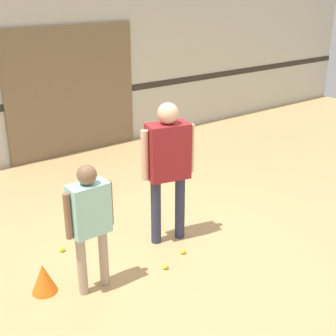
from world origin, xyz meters
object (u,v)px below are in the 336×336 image
at_px(person_instructor, 168,159).
at_px(racket_spare_on_floor, 79,209).
at_px(tennis_ball_stray_right, 165,266).
at_px(tennis_ball_near_instructor, 183,251).
at_px(tennis_ball_stray_left, 62,249).
at_px(training_cone, 44,278).
at_px(tennis_ball_by_spare_racket, 103,207).
at_px(person_student_left, 90,215).

height_order(person_instructor, racket_spare_on_floor, person_instructor).
xyz_separation_m(racket_spare_on_floor, tennis_ball_stray_right, (0.12, -1.87, 0.02)).
height_order(racket_spare_on_floor, tennis_ball_stray_right, tennis_ball_stray_right).
relative_size(tennis_ball_near_instructor, tennis_ball_stray_left, 1.00).
relative_size(person_instructor, racket_spare_on_floor, 3.49).
relative_size(tennis_ball_stray_right, training_cone, 0.21).
bearing_deg(tennis_ball_by_spare_racket, racket_spare_on_floor, 145.52).
bearing_deg(person_student_left, tennis_ball_stray_right, -12.40).
bearing_deg(person_student_left, tennis_ball_by_spare_racket, 56.61).
xyz_separation_m(tennis_ball_near_instructor, tennis_ball_by_spare_racket, (-0.19, 1.55, 0.00)).
bearing_deg(training_cone, person_student_left, -30.32).
bearing_deg(tennis_ball_stray_left, person_student_left, -91.94).
height_order(person_student_left, training_cone, person_student_left).
bearing_deg(tennis_ball_near_instructor, training_cone, 169.73).
bearing_deg(tennis_ball_stray_left, tennis_ball_near_instructor, -38.53).
xyz_separation_m(tennis_ball_stray_left, training_cone, (-0.46, -0.60, 0.13)).
xyz_separation_m(tennis_ball_by_spare_racket, tennis_ball_stray_right, (-0.16, -1.67, 0.00)).
bearing_deg(tennis_ball_stray_left, person_instructor, -23.82).
distance_m(tennis_ball_stray_left, training_cone, 0.77).
bearing_deg(person_instructor, tennis_ball_by_spare_racket, 115.05).
bearing_deg(person_student_left, training_cone, 148.43).
distance_m(racket_spare_on_floor, tennis_ball_stray_right, 1.87).
relative_size(person_instructor, tennis_ball_by_spare_racket, 26.01).
bearing_deg(training_cone, tennis_ball_stray_left, 52.23).
bearing_deg(tennis_ball_by_spare_racket, training_cone, -137.74).
xyz_separation_m(tennis_ball_near_instructor, tennis_ball_stray_left, (-1.11, 0.88, 0.00)).
xyz_separation_m(person_instructor, training_cone, (-1.63, -0.08, -0.90)).
xyz_separation_m(person_instructor, person_student_left, (-1.20, -0.34, -0.21)).
height_order(racket_spare_on_floor, tennis_ball_by_spare_racket, tennis_ball_by_spare_racket).
distance_m(person_instructor, racket_spare_on_floor, 1.81).
relative_size(tennis_ball_stray_left, training_cone, 0.21).
height_order(tennis_ball_stray_left, training_cone, training_cone).
xyz_separation_m(tennis_ball_by_spare_racket, training_cone, (-1.39, -1.26, 0.13)).
bearing_deg(training_cone, tennis_ball_near_instructor, -10.27).
distance_m(tennis_ball_near_instructor, tennis_ball_by_spare_racket, 1.56).
xyz_separation_m(person_student_left, tennis_ball_near_instructor, (1.14, -0.03, -0.82)).
bearing_deg(person_instructor, training_cone, -163.71).
height_order(tennis_ball_near_instructor, tennis_ball_by_spare_racket, same).
bearing_deg(tennis_ball_near_instructor, person_instructor, 81.36).
height_order(person_instructor, tennis_ball_stray_right, person_instructor).
relative_size(person_instructor, tennis_ball_stray_left, 26.01).
xyz_separation_m(tennis_ball_stray_left, tennis_ball_stray_right, (0.76, -1.01, 0.00)).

